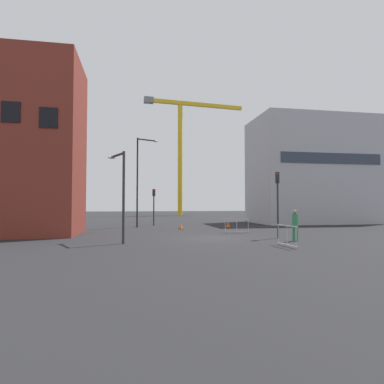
% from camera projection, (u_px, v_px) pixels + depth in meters
% --- Properties ---
extents(ground, '(160.00, 160.00, 0.00)m').
position_uv_depth(ground, '(213.00, 238.00, 20.33)').
color(ground, black).
extents(brick_building, '(7.28, 6.08, 12.35)m').
position_uv_depth(brick_building, '(27.00, 147.00, 22.77)').
color(brick_building, maroon).
rests_on(brick_building, ground).
extents(office_block, '(13.47, 7.84, 11.90)m').
position_uv_depth(office_block, '(312.00, 171.00, 37.43)').
color(office_block, '#A8AAB2').
rests_on(office_block, ground).
extents(construction_crane, '(20.30, 3.13, 22.76)m').
position_uv_depth(construction_crane, '(183.00, 137.00, 64.12)').
color(construction_crane, gold).
rests_on(construction_crane, ground).
extents(streetlamp_tall, '(2.03, 0.92, 8.31)m').
position_uv_depth(streetlamp_tall, '(140.00, 175.00, 30.15)').
color(streetlamp_tall, black).
rests_on(streetlamp_tall, ground).
extents(streetlamp_short, '(1.05, 1.90, 5.01)m').
position_uv_depth(streetlamp_short, '(121.00, 186.00, 17.85)').
color(streetlamp_short, '#2D2D30').
rests_on(streetlamp_short, ground).
extents(traffic_light_near, '(0.28, 0.39, 3.65)m').
position_uv_depth(traffic_light_near, '(154.00, 201.00, 32.42)').
color(traffic_light_near, '#232326').
rests_on(traffic_light_near, ground).
extents(traffic_light_corner, '(0.35, 0.39, 4.15)m').
position_uv_depth(traffic_light_corner, '(278.00, 194.00, 20.35)').
color(traffic_light_corner, '#2D2D30').
rests_on(traffic_light_corner, ground).
extents(pedestrian_walking, '(0.34, 0.34, 1.79)m').
position_uv_depth(pedestrian_walking, '(295.00, 223.00, 18.62)').
color(pedestrian_walking, '#2D844C').
rests_on(pedestrian_walking, ground).
extents(safety_barrier_right_run, '(1.89, 0.34, 1.08)m').
position_uv_depth(safety_barrier_right_run, '(237.00, 225.00, 23.93)').
color(safety_barrier_right_run, '#9EA0A5').
rests_on(safety_barrier_right_run, ground).
extents(safety_barrier_front, '(0.22, 1.84, 1.08)m').
position_uv_depth(safety_barrier_front, '(287.00, 236.00, 16.14)').
color(safety_barrier_front, '#B2B5BA').
rests_on(safety_barrier_front, ground).
extents(traffic_cone_on_verge, '(0.46, 0.46, 0.46)m').
position_uv_depth(traffic_cone_on_verge, '(181.00, 226.00, 27.95)').
color(traffic_cone_on_verge, black).
rests_on(traffic_cone_on_verge, ground).
extents(traffic_cone_striped, '(0.53, 0.53, 0.54)m').
position_uv_depth(traffic_cone_striped, '(228.00, 225.00, 29.52)').
color(traffic_cone_striped, black).
rests_on(traffic_cone_striped, ground).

